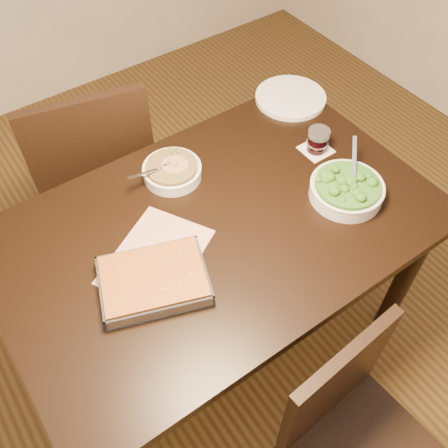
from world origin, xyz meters
The scene contains 11 objects.
ground centered at (0.00, 0.00, 0.00)m, with size 4.00×4.00×0.00m, color #412B12.
table centered at (0.00, 0.00, 0.65)m, with size 1.40×0.90×0.75m.
magazine_a centered at (-0.23, 0.00, 0.75)m, with size 0.33×0.24×0.01m, color #AA3035.
coaster centered at (0.49, 0.08, 0.75)m, with size 0.10×0.10×0.00m, color white.
stew_bowl centered at (-0.01, 0.26, 0.78)m, with size 0.23×0.20×0.08m.
broccoli_bowl centered at (0.41, -0.15, 0.78)m, with size 0.25×0.25×0.09m.
baking_dish centered at (-0.28, -0.09, 0.78)m, with size 0.36×0.31×0.05m.
wine_tumbler centered at (0.49, 0.08, 0.80)m, with size 0.08×0.08×0.09m.
dinner_plate centered at (0.60, 0.36, 0.76)m, with size 0.28×0.28×0.02m, color white.
chair_near centered at (0.01, -0.68, 0.46)m, with size 0.42×0.42×0.83m.
chair_far centered at (-0.15, 0.67, 0.54)m, with size 0.54×0.54×0.97m.
Camera 1 is at (-0.56, -0.83, 1.99)m, focal length 40.00 mm.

